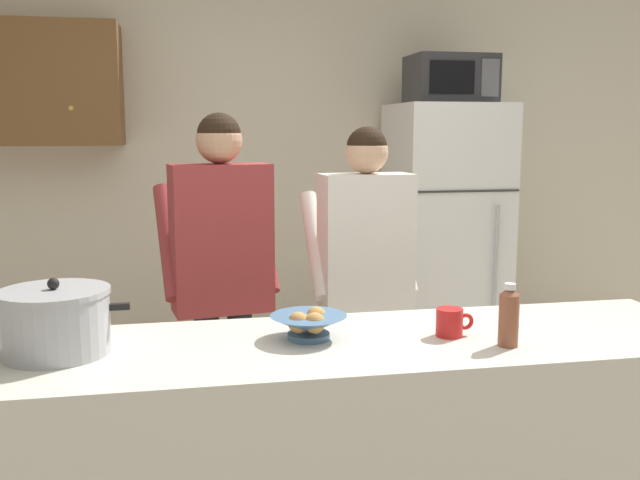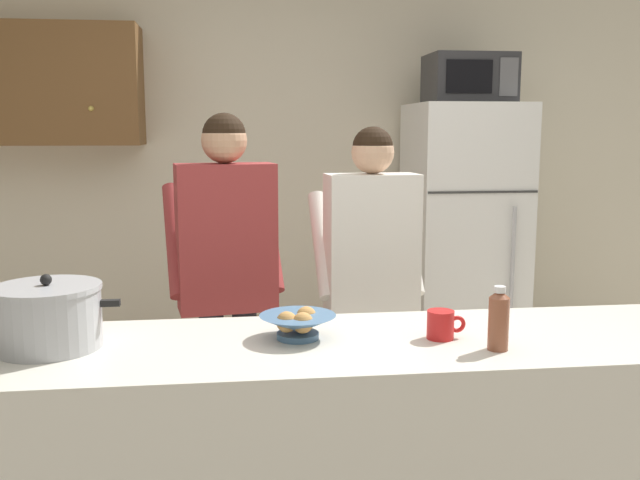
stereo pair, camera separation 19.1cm
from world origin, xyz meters
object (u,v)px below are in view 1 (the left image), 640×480
at_px(microwave, 450,80).
at_px(bread_bowl, 309,324).
at_px(cooking_pot, 56,321).
at_px(coffee_mug, 450,322).
at_px(refrigerator, 444,250).
at_px(bottle_near_edge, 509,316).
at_px(person_near_pot, 221,258).
at_px(person_by_sink, 365,262).

relative_size(microwave, bread_bowl, 1.88).
relative_size(microwave, cooking_pot, 1.07).
bearing_deg(cooking_pot, coffee_mug, -2.52).
bearing_deg(microwave, coffee_mug, -110.63).
distance_m(refrigerator, cooking_pot, 2.67).
distance_m(refrigerator, microwave, 1.02).
height_order(bread_bowl, bottle_near_edge, bottle_near_edge).
bearing_deg(microwave, refrigerator, 90.07).
height_order(person_near_pot, bread_bowl, person_near_pot).
height_order(microwave, person_by_sink, microwave).
xyz_separation_m(person_near_pot, bread_bowl, (0.24, -0.83, -0.08)).
bearing_deg(microwave, person_by_sink, -128.63).
relative_size(refrigerator, bottle_near_edge, 8.58).
height_order(person_near_pot, coffee_mug, person_near_pot).
relative_size(refrigerator, person_near_pot, 1.05).
relative_size(bread_bowl, bottle_near_edge, 1.25).
distance_m(coffee_mug, bottle_near_edge, 0.20).
distance_m(person_near_pot, bread_bowl, 0.87).
height_order(person_by_sink, cooking_pot, person_by_sink).
xyz_separation_m(microwave, coffee_mug, (-0.69, -1.84, -0.93)).
distance_m(person_near_pot, coffee_mug, 1.14).
height_order(refrigerator, microwave, microwave).
xyz_separation_m(microwave, bottle_near_edge, (-0.55, -1.98, -0.88)).
relative_size(microwave, coffee_mug, 3.66).
bearing_deg(coffee_mug, bread_bowl, 173.10).
relative_size(coffee_mug, bread_bowl, 0.51).
height_order(cooking_pot, coffee_mug, cooking_pot).
relative_size(cooking_pot, coffee_mug, 3.41).
bearing_deg(microwave, bread_bowl, -123.13).
bearing_deg(bread_bowl, coffee_mug, -6.90).
distance_m(microwave, bread_bowl, 2.33).
xyz_separation_m(person_by_sink, bottle_near_edge, (0.20, -1.04, 0.01)).
relative_size(microwave, person_by_sink, 0.30).
bearing_deg(person_by_sink, bottle_near_edge, -78.94).
height_order(refrigerator, bread_bowl, refrigerator).
height_order(refrigerator, bottle_near_edge, refrigerator).
xyz_separation_m(person_near_pot, person_by_sink, (0.65, 0.01, -0.04)).
distance_m(refrigerator, person_by_sink, 1.23).
bearing_deg(refrigerator, person_by_sink, -127.99).
distance_m(person_by_sink, cooking_pot, 1.47).
xyz_separation_m(refrigerator, bread_bowl, (-1.17, -1.81, 0.09)).
bearing_deg(bottle_near_edge, person_near_pot, 129.68).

